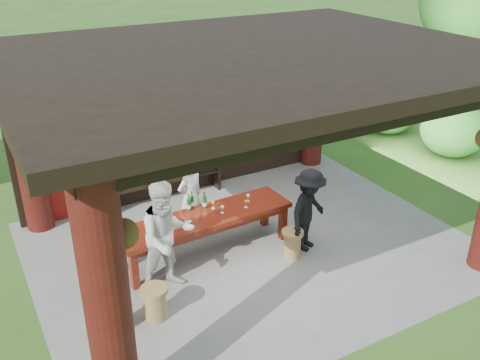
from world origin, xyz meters
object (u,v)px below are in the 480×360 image
stool_near_right (292,243)px  stool_far_left (122,314)px  wine_shelf (163,152)px  napkin_basket (170,224)px  stool_near_left (155,302)px  guest_woman (167,237)px  host (190,197)px  guest_man (309,210)px  tasting_table (205,222)px

stool_near_right → stool_far_left: stool_near_right is taller
wine_shelf → napkin_basket: wine_shelf is taller
napkin_basket → stool_near_left: bearing=-122.9°
stool_near_left → guest_woman: (0.46, 0.60, 0.64)m
wine_shelf → host: size_ratio=1.62×
stool_near_left → napkin_basket: (0.71, 1.10, 0.54)m
guest_woman → wine_shelf: bearing=67.6°
host → guest_man: bearing=120.5°
stool_near_left → guest_woman: guest_woman is taller
tasting_table → wine_shelf: bearing=86.3°
guest_woman → stool_near_left: bearing=-129.7°
tasting_table → guest_man: guest_man is taller
tasting_table → napkin_basket: napkin_basket is taller
guest_man → napkin_basket: guest_man is taller
wine_shelf → guest_man: size_ratio=1.60×
wine_shelf → tasting_table: bearing=-93.7°
stool_near_right → guest_woman: size_ratio=0.27×
wine_shelf → guest_man: 3.34m
wine_shelf → guest_man: bearing=-63.3°
stool_far_left → napkin_basket: (1.19, 1.06, 0.58)m
wine_shelf → guest_woman: wine_shelf is taller
wine_shelf → napkin_basket: size_ratio=9.31×
stool_far_left → guest_woman: (0.95, 0.56, 0.69)m
wine_shelf → stool_near_left: size_ratio=4.57×
wine_shelf → tasting_table: 2.31m
tasting_table → stool_near_left: (-1.39, -1.18, -0.35)m
stool_far_left → host: (1.93, 1.89, 0.51)m
wine_shelf → stool_near_left: wine_shelf is taller
wine_shelf → stool_near_left: bearing=-114.0°
stool_near_right → napkin_basket: 2.14m
stool_far_left → guest_man: 3.58m
wine_shelf → guest_woman: size_ratio=1.31×
tasting_table → guest_man: bearing=-23.4°
guest_man → napkin_basket: 2.40m
stool_near_left → guest_woman: 0.99m
stool_near_left → guest_man: bearing=8.9°
wine_shelf → guest_man: wine_shelf is taller
guest_woman → napkin_basket: guest_woman is taller
stool_near_left → stool_near_right: bearing=8.2°
host → napkin_basket: size_ratio=5.76×
stool_near_right → host: host is taller
tasting_table → stool_near_left: 1.86m
wine_shelf → stool_far_left: wine_shelf is taller
wine_shelf → guest_woman: bearing=-110.6°
tasting_table → stool_near_right: 1.54m
stool_near_right → guest_man: 0.63m
guest_woman → stool_far_left: bearing=-151.3°
stool_near_left → host: bearing=53.1°
guest_man → stool_near_left: bearing=161.6°
stool_near_left → stool_near_right: (2.65, 0.38, -0.02)m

